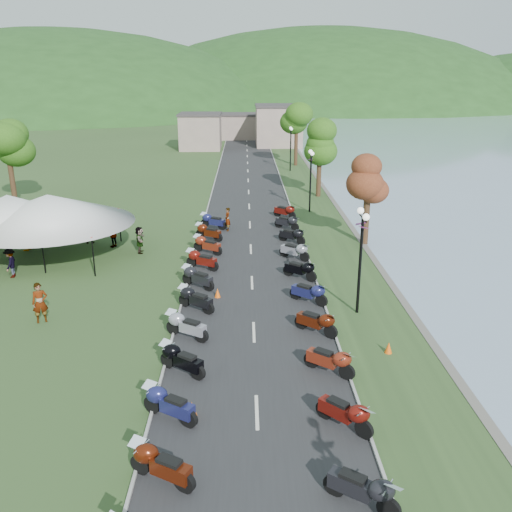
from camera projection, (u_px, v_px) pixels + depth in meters
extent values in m
cube|color=#29292B|center=(249.00, 206.00, 46.80)|extent=(7.00, 120.00, 0.02)
cube|color=gray|center=(235.00, 128.00, 88.58)|extent=(18.00, 16.00, 5.00)
imported|color=slate|center=(43.00, 322.00, 25.11)|extent=(0.84, 0.75, 1.91)
imported|color=slate|center=(89.00, 243.00, 36.74)|extent=(0.79, 0.51, 1.53)
imported|color=slate|center=(13.00, 277.00, 30.60)|extent=(0.56, 1.14, 1.70)
cone|color=#F2590C|center=(192.00, 409.00, 18.12)|extent=(0.34, 0.34, 0.54)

